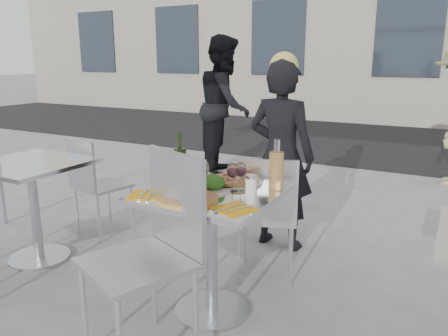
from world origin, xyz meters
The scene contains 21 objects.
ground centered at (0.00, 0.00, 0.00)m, with size 80.00×80.00×0.00m, color slate.
street_asphalt centered at (0.00, 6.50, 0.00)m, with size 24.00×5.00×0.00m, color black.
main_table centered at (0.00, 0.00, 0.54)m, with size 0.72×0.72×0.75m.
side_table_left centered at (-1.50, 0.00, 0.54)m, with size 0.72×0.72×0.75m.
chair_far centered at (0.12, 0.52, 0.51)m, with size 0.51×0.52×0.86m.
chair_near centered at (-0.07, -0.42, 0.61)m, with size 0.61×0.62×1.03m.
side_chair_lfar centered at (-1.45, 0.55, 0.50)m, with size 0.46×0.47×0.84m.
woman_diner centered at (-0.02, 1.11, 0.73)m, with size 0.54×0.35×1.47m, color black.
pedestrian_a centered at (-1.53, 3.00, 0.88)m, with size 0.86×0.67×1.77m, color black.
pizza_near centered at (-0.03, -0.19, 0.76)m, with size 0.32×0.32×0.02m.
pizza_far centered at (0.04, 0.21, 0.77)m, with size 0.32×0.32×0.03m.
salad_plate centered at (-0.01, 0.02, 0.79)m, with size 0.22×0.22×0.09m.
wine_bottle centered at (-0.27, 0.10, 0.86)m, with size 0.07×0.08×0.29m.
carafe centered at (0.31, 0.18, 0.87)m, with size 0.08×0.08×0.29m.
sugar_shaker centered at (0.22, 0.05, 0.80)m, with size 0.06×0.06×0.11m.
wineglass_white_a centered at (-0.10, 0.08, 0.86)m, with size 0.07×0.07×0.16m.
wineglass_white_b centered at (-0.07, 0.03, 0.86)m, with size 0.07×0.07×0.16m.
wineglass_red_a centered at (0.10, 0.07, 0.86)m, with size 0.07×0.07×0.16m.
wineglass_red_b centered at (0.13, 0.11, 0.86)m, with size 0.07×0.07×0.16m.
napkin_left centered at (-0.27, -0.23, 0.75)m, with size 0.24×0.24×0.01m.
napkin_right centered at (0.25, -0.21, 0.75)m, with size 0.24×0.24×0.01m.
Camera 1 is at (1.17, -2.01, 1.46)m, focal length 35.00 mm.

